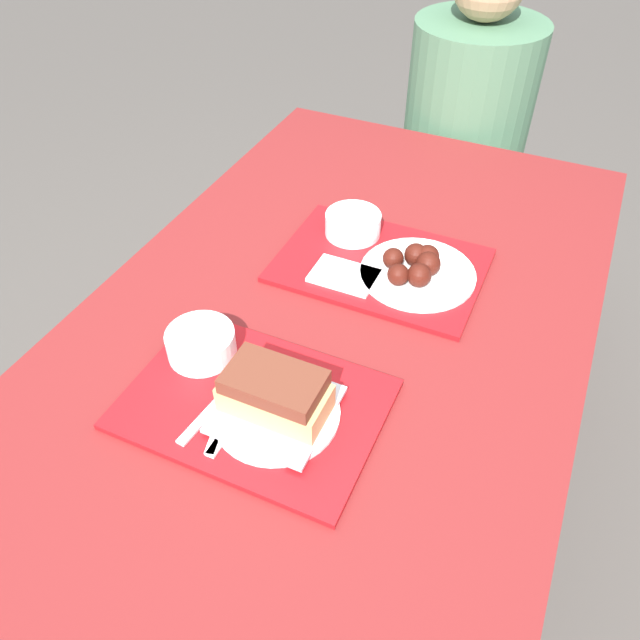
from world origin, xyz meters
name	(u,v)px	position (x,y,z in m)	size (l,w,h in m)	color
ground_plane	(320,534)	(0.00, 0.00, 0.00)	(12.00, 12.00, 0.00)	#4C4742
picnic_table	(320,368)	(0.00, 0.00, 0.66)	(0.94, 1.74, 0.74)	maroon
picnic_bench_far	(451,213)	(0.00, 1.09, 0.36)	(0.89, 0.28, 0.43)	maroon
tray_near	(254,404)	(-0.03, -0.19, 0.75)	(0.42, 0.30, 0.01)	#B21419
tray_far	(380,265)	(0.03, 0.24, 0.75)	(0.42, 0.30, 0.01)	#B21419
bowl_coleslaw_near	(201,342)	(-0.17, -0.13, 0.78)	(0.12, 0.12, 0.05)	white
brisket_sandwich_plate	(275,399)	(0.01, -0.20, 0.79)	(0.21, 0.21, 0.09)	white
plastic_fork_near	(225,412)	(-0.06, -0.23, 0.76)	(0.06, 0.17, 0.00)	white
plastic_knife_near	(237,416)	(-0.04, -0.23, 0.76)	(0.02, 0.17, 0.00)	white
plastic_spoon_near	(213,407)	(-0.09, -0.23, 0.76)	(0.03, 0.17, 0.00)	white
condiment_packet	(263,370)	(-0.05, -0.13, 0.76)	(0.04, 0.03, 0.01)	#3F3F47
bowl_coleslaw_far	(353,223)	(-0.06, 0.32, 0.78)	(0.12, 0.12, 0.05)	white
wings_plate_far	(416,268)	(0.11, 0.24, 0.78)	(0.24, 0.24, 0.06)	white
napkin_far	(344,275)	(-0.02, 0.17, 0.76)	(0.13, 0.09, 0.01)	white
person_seated_across	(469,107)	(0.00, 1.09, 0.74)	(0.38, 0.38, 0.76)	#477051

